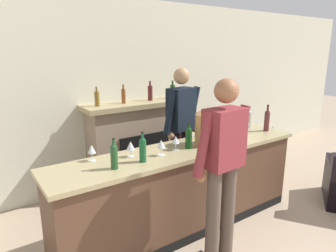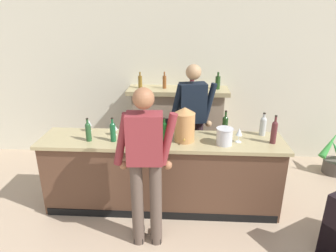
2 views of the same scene
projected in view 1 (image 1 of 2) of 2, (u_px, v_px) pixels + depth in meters
The scene contains 19 objects.
wall_back_panel at pixel (107, 96), 4.38m from camera, with size 12.00×0.07×2.75m.
bar_counter at pixel (184, 189), 3.40m from camera, with size 3.03×0.64×0.98m.
fireplace_stone at pixel (138, 143), 4.55m from camera, with size 1.63×0.52×1.58m.
potted_plant_corner at pixel (262, 145), 5.79m from camera, with size 0.50×0.51×0.66m.
person_customer at pixel (222, 168), 2.67m from camera, with size 0.66×0.32×1.80m.
person_bartender at pixel (181, 129), 3.95m from camera, with size 0.65×0.36×1.81m.
copper_dispenser at pixel (206, 126), 3.37m from camera, with size 0.25×0.29×0.43m.
ice_bucket_steel at pixel (240, 131), 3.59m from camera, with size 0.20×0.20×0.20m.
wine_bottle_merlot_tall at pixel (267, 120), 3.96m from camera, with size 0.07×0.07×0.35m.
wine_bottle_chardonnay_pale at pixel (143, 148), 2.86m from camera, with size 0.07×0.07×0.30m.
wine_bottle_burgundy_dark at pixel (228, 123), 3.79m from camera, with size 0.07×0.07×0.34m.
wine_bottle_port_short at pixel (249, 118), 4.12m from camera, with size 0.08×0.08×0.30m.
wine_bottle_rose_blush at pixel (114, 155), 2.69m from camera, with size 0.07×0.07×0.29m.
wine_bottle_cabernet_heavy at pixel (189, 137), 3.26m from camera, with size 0.07×0.07×0.29m.
wine_glass_near_bucket at pixel (92, 149), 2.89m from camera, with size 0.08×0.08×0.16m.
wine_glass_front_left at pixel (161, 144), 3.04m from camera, with size 0.08×0.08×0.17m.
wine_glass_front_right at pixel (246, 126), 3.74m from camera, with size 0.08×0.08×0.18m.
wine_glass_back_row at pixel (131, 146), 3.00m from camera, with size 0.09×0.09×0.16m.
wine_glass_mid_counter at pixel (176, 140), 3.20m from camera, with size 0.08×0.08×0.15m.
Camera 1 is at (-1.74, 0.27, 2.03)m, focal length 32.00 mm.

